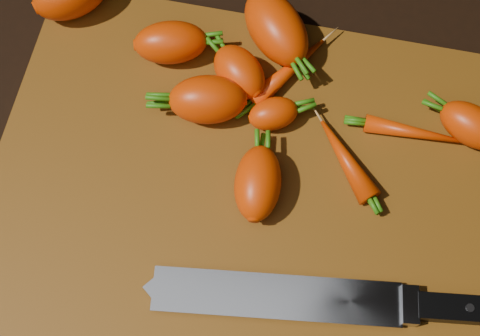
# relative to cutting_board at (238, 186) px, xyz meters

# --- Properties ---
(ground) EXTENTS (2.00, 2.00, 0.01)m
(ground) POSITION_rel_cutting_board_xyz_m (0.00, 0.00, -0.01)
(ground) COLOR black
(cutting_board) EXTENTS (0.50, 0.40, 0.01)m
(cutting_board) POSITION_rel_cutting_board_xyz_m (0.00, 0.00, 0.00)
(cutting_board) COLOR #65390A
(cutting_board) RESTS_ON ground
(carrot_1) EXTENTS (0.08, 0.08, 0.05)m
(carrot_1) POSITION_rel_cutting_board_xyz_m (-0.02, 0.11, 0.03)
(carrot_1) COLOR #D63603
(carrot_1) RESTS_ON cutting_board
(carrot_2) EXTENTS (0.10, 0.11, 0.06)m
(carrot_2) POSITION_rel_cutting_board_xyz_m (0.01, 0.17, 0.03)
(carrot_2) COLOR #D63603
(carrot_2) RESTS_ON cutting_board
(carrot_3) EXTENTS (0.05, 0.08, 0.05)m
(carrot_3) POSITION_rel_cutting_board_xyz_m (0.02, -0.00, 0.03)
(carrot_3) COLOR #D63603
(carrot_3) RESTS_ON cutting_board
(carrot_4) EXTENTS (0.09, 0.07, 0.05)m
(carrot_4) POSITION_rel_cutting_board_xyz_m (-0.05, 0.07, 0.03)
(carrot_4) COLOR #D63603
(carrot_4) RESTS_ON cutting_board
(carrot_5) EXTENTS (0.06, 0.05, 0.03)m
(carrot_5) POSITION_rel_cutting_board_xyz_m (0.02, 0.08, 0.02)
(carrot_5) COLOR #D63603
(carrot_5) RESTS_ON cutting_board
(carrot_6) EXTENTS (0.08, 0.07, 0.04)m
(carrot_6) POSITION_rel_cutting_board_xyz_m (0.22, 0.10, 0.03)
(carrot_6) COLOR #D63603
(carrot_6) RESTS_ON cutting_board
(carrot_7) EXTENTS (0.08, 0.10, 0.02)m
(carrot_7) POSITION_rel_cutting_board_xyz_m (0.03, 0.13, 0.02)
(carrot_7) COLOR #D63603
(carrot_7) RESTS_ON cutting_board
(carrot_8) EXTENTS (0.11, 0.02, 0.02)m
(carrot_8) POSITION_rel_cutting_board_xyz_m (0.17, 0.09, 0.02)
(carrot_8) COLOR #D63603
(carrot_8) RESTS_ON cutting_board
(carrot_9) EXTENTS (0.08, 0.09, 0.02)m
(carrot_9) POSITION_rel_cutting_board_xyz_m (0.10, 0.04, 0.02)
(carrot_9) COLOR #D63603
(carrot_9) RESTS_ON cutting_board
(carrot_10) EXTENTS (0.09, 0.07, 0.05)m
(carrot_10) POSITION_rel_cutting_board_xyz_m (-0.10, 0.13, 0.03)
(carrot_10) COLOR #D63603
(carrot_10) RESTS_ON cutting_board
(knife) EXTENTS (0.38, 0.08, 0.02)m
(knife) POSITION_rel_cutting_board_xyz_m (0.08, -0.10, 0.02)
(knife) COLOR gray
(knife) RESTS_ON cutting_board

